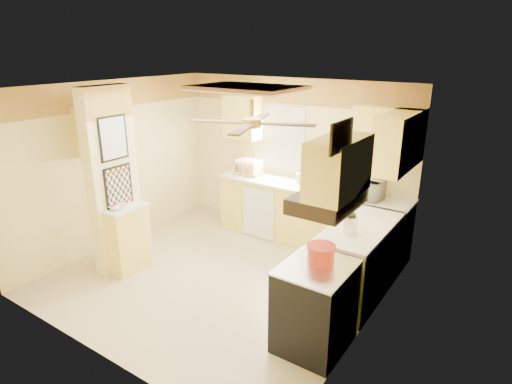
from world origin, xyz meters
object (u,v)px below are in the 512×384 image
Objects in this scene: microwave at (365,188)px; bowl at (117,207)px; kettle at (351,224)px; dutch_oven at (321,254)px; stove at (315,306)px.

microwave is 2.31× the size of bowl.
microwave is 3.37m from bowl.
dutch_oven is at bearing -89.30° from kettle.
kettle is at bearing 19.24° from bowl.
kettle is at bearing 112.26° from microwave.
dutch_oven is (0.31, -2.03, -0.06)m from microwave.
microwave is at bearing 98.65° from dutch_oven.
kettle reaches higher than stove.
stove is 1.04m from kettle.
microwave reaches higher than dutch_oven.
stove is at bearing -89.11° from kettle.
dutch_oven reaches higher than stove.
kettle is (-0.01, 0.78, 0.04)m from dutch_oven.
microwave is 2.06m from dutch_oven.
bowl is at bearing -175.87° from dutch_oven.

